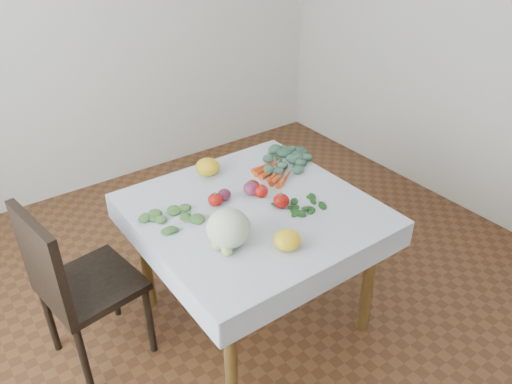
# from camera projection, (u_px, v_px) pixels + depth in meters

# --- Properties ---
(ground) EXTENTS (4.00, 4.00, 0.00)m
(ground) POSITION_uv_depth(u_px,v_px,m) (254.00, 315.00, 2.93)
(ground) COLOR brown
(back_wall) EXTENTS (4.00, 0.04, 2.70)m
(back_wall) POSITION_uv_depth(u_px,v_px,m) (91.00, 15.00, 3.59)
(back_wall) COLOR silver
(back_wall) RESTS_ON ground
(table) EXTENTS (1.00, 1.00, 0.75)m
(table) POSITION_uv_depth(u_px,v_px,m) (253.00, 224.00, 2.58)
(table) COLOR brown
(table) RESTS_ON ground
(tablecloth) EXTENTS (1.12, 1.12, 0.01)m
(tablecloth) POSITION_uv_depth(u_px,v_px,m) (253.00, 208.00, 2.53)
(tablecloth) COLOR white
(tablecloth) RESTS_ON table
(chair) EXTENTS (0.49, 0.49, 0.95)m
(chair) POSITION_uv_depth(u_px,v_px,m) (72.00, 280.00, 2.37)
(chair) COLOR black
(chair) RESTS_ON ground
(cabbage) EXTENTS (0.21, 0.21, 0.18)m
(cabbage) POSITION_uv_depth(u_px,v_px,m) (228.00, 228.00, 2.22)
(cabbage) COLOR silver
(cabbage) RESTS_ON tablecloth
(tomato_a) EXTENTS (0.10, 0.10, 0.07)m
(tomato_a) POSITION_uv_depth(u_px,v_px,m) (215.00, 200.00, 2.53)
(tomato_a) COLOR #AD100B
(tomato_a) RESTS_ON tablecloth
(tomato_b) EXTENTS (0.09, 0.09, 0.07)m
(tomato_b) POSITION_uv_depth(u_px,v_px,m) (261.00, 191.00, 2.60)
(tomato_b) COLOR #AD100B
(tomato_b) RESTS_ON tablecloth
(tomato_c) EXTENTS (0.08, 0.08, 0.07)m
(tomato_c) POSITION_uv_depth(u_px,v_px,m) (252.00, 187.00, 2.63)
(tomato_c) COLOR #AD100B
(tomato_c) RESTS_ON tablecloth
(tomato_d) EXTENTS (0.09, 0.09, 0.07)m
(tomato_d) POSITION_uv_depth(u_px,v_px,m) (281.00, 201.00, 2.51)
(tomato_d) COLOR #AD100B
(tomato_d) RESTS_ON tablecloth
(heirloom_back) EXTENTS (0.16, 0.16, 0.09)m
(heirloom_back) POSITION_uv_depth(u_px,v_px,m) (208.00, 167.00, 2.79)
(heirloom_back) COLOR gold
(heirloom_back) RESTS_ON tablecloth
(heirloom_front) EXTENTS (0.17, 0.17, 0.09)m
(heirloom_front) POSITION_uv_depth(u_px,v_px,m) (287.00, 240.00, 2.23)
(heirloom_front) COLOR gold
(heirloom_front) RESTS_ON tablecloth
(onion_a) EXTENTS (0.08, 0.08, 0.06)m
(onion_a) POSITION_uv_depth(u_px,v_px,m) (224.00, 195.00, 2.58)
(onion_a) COLOR #5D1A40
(onion_a) RESTS_ON tablecloth
(onion_b) EXTENTS (0.11, 0.11, 0.07)m
(onion_b) POSITION_uv_depth(u_px,v_px,m) (251.00, 188.00, 2.62)
(onion_b) COLOR #5D1A40
(onion_b) RESTS_ON tablecloth
(tomatillo_cluster) EXTENTS (0.15, 0.11, 0.05)m
(tomatillo_cluster) POSITION_uv_depth(u_px,v_px,m) (222.00, 244.00, 2.23)
(tomatillo_cluster) COLOR #C5D379
(tomatillo_cluster) RESTS_ON tablecloth
(carrot_bunch) EXTENTS (0.22, 0.27, 0.03)m
(carrot_bunch) POSITION_uv_depth(u_px,v_px,m) (276.00, 171.00, 2.81)
(carrot_bunch) COLOR #DC4D18
(carrot_bunch) RESTS_ON tablecloth
(kale_bunch) EXTENTS (0.34, 0.32, 0.05)m
(kale_bunch) POSITION_uv_depth(u_px,v_px,m) (284.00, 161.00, 2.90)
(kale_bunch) COLOR #385B48
(kale_bunch) RESTS_ON tablecloth
(basil_bunch) EXTENTS (0.26, 0.18, 0.01)m
(basil_bunch) POSITION_uv_depth(u_px,v_px,m) (298.00, 205.00, 2.54)
(basil_bunch) COLOR #174B19
(basil_bunch) RESTS_ON tablecloth
(dill_bunch) EXTENTS (0.23, 0.23, 0.03)m
(dill_bunch) POSITION_uv_depth(u_px,v_px,m) (169.00, 219.00, 2.42)
(dill_bunch) COLOR #4A813B
(dill_bunch) RESTS_ON tablecloth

